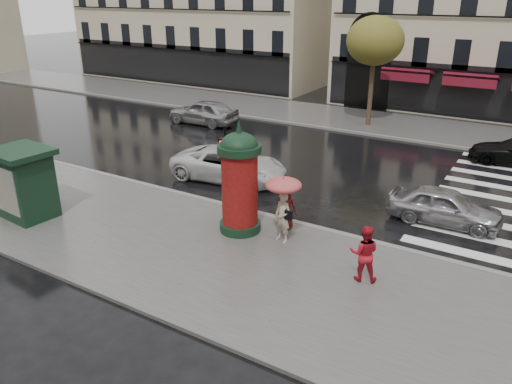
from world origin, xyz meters
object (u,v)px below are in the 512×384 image
Objects in this scene: morris_column at (240,179)px; car_far_silver at (203,112)px; car_white at (229,164)px; newsstand at (25,182)px; traffic_light at (225,165)px; woman_umbrella at (283,199)px; man_burgundy at (286,208)px; car_silver at (445,206)px; woman_red at (364,253)px.

morris_column is 0.86× the size of car_far_silver.
newsstand is at bearing 143.95° from car_white.
woman_umbrella is at bearing -6.80° from traffic_light.
traffic_light is 1.37× the size of newsstand.
traffic_light is 7.42m from newsstand.
traffic_light is at bearing 38.71° from car_far_silver.
traffic_light reaches higher than car_far_silver.
man_burgundy is (-0.39, 0.97, -0.75)m from woman_umbrella.
newsstand is 0.50× the size of car_white.
car_far_silver is (-9.54, 11.40, -1.50)m from traffic_light.
car_white is at bearing 122.45° from traffic_light.
car_silver is at bearing 65.05° from car_far_silver.
woman_umbrella is 0.58× the size of morris_column.
newsstand is (-9.04, -3.13, -0.18)m from woman_umbrella.
newsstand reaches higher than car_far_silver.
morris_column is 0.76× the size of car_white.
morris_column is 8.02m from newsstand.
morris_column reaches higher than traffic_light.
morris_column is (-4.82, 0.88, 1.05)m from woman_red.
morris_column is (-1.28, -1.00, 1.14)m from man_burgundy.
man_burgundy is at bearing 46.16° from car_far_silver.
morris_column is at bearing 40.28° from car_far_silver.
morris_column is at bearing 125.36° from car_silver.
car_far_silver is at bearing 36.13° from car_white.
car_far_silver is at bearing 135.83° from woman_umbrella.
woman_umbrella is at bearing -35.86° from woman_red.
car_silver is 0.76× the size of car_white.
man_burgundy is at bearing 125.14° from car_silver.
man_burgundy is 0.59× the size of newsstand.
woman_umbrella is 9.57m from newsstand.
woman_red is at bearing 10.29° from newsstand.
man_burgundy is 0.38× the size of morris_column.
woman_umbrella is at bearing 101.85° from man_burgundy.
car_white is 1.13× the size of car_far_silver.
newsstand is (-6.53, -3.43, -0.83)m from traffic_light.
car_white is at bearing 42.04° from car_far_silver.
newsstand reaches higher than man_burgundy.
woman_red reaches higher than car_silver.
car_far_silver is at bearing 101.45° from newsstand.
man_burgundy is 5.87m from car_silver.
newsstand is 15.39m from car_silver.
morris_column reaches higher than car_far_silver.
man_burgundy is 15.85m from car_far_silver.
car_far_silver is at bearing 131.48° from morris_column.
traffic_light is 14.94m from car_far_silver.
morris_column is 1.00× the size of car_silver.
woman_red reaches higher than car_far_silver.
woman_umbrella is at bearing 1.21° from morris_column.
traffic_light is at bearing 173.20° from woman_umbrella.
car_white is at bearing 128.10° from morris_column.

